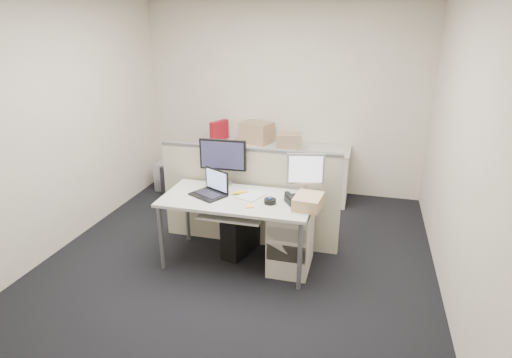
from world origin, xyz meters
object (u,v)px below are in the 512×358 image
(desk, at_px, (237,204))
(monitor_main, at_px, (223,162))
(desk_phone, at_px, (297,200))
(laptop, at_px, (208,184))

(desk, distance_m, monitor_main, 0.52)
(desk, height_order, desk_phone, desk_phone)
(desk, xyz_separation_m, desk_phone, (0.60, 0.03, 0.10))
(laptop, relative_size, desk_phone, 1.62)
(desk_phone, bearing_deg, desk, 150.07)
(monitor_main, bearing_deg, desk_phone, -20.81)
(desk, bearing_deg, desk_phone, 3.10)
(laptop, bearing_deg, desk, 32.12)
(desk_phone, bearing_deg, monitor_main, 128.29)
(monitor_main, bearing_deg, laptop, -100.49)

